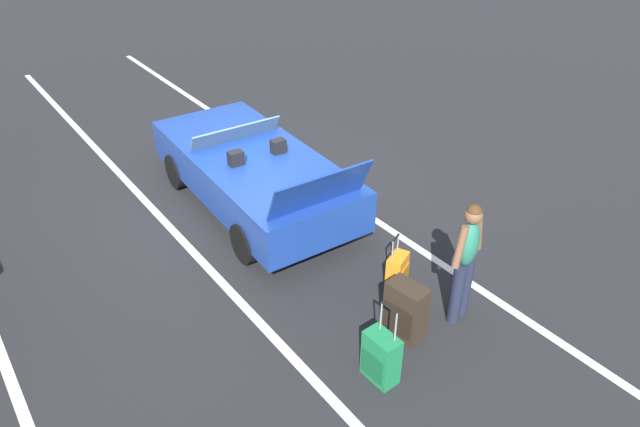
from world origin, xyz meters
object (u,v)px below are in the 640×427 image
object	(u,v)px
convertible_car	(247,168)
suitcase_large_black	(405,311)
suitcase_small_carryon	(397,271)
suitcase_medium_bright	(381,357)
traveler_person	(466,257)

from	to	relation	value
convertible_car	suitcase_large_black	bearing A→B (deg)	-178.88
suitcase_large_black	suitcase_small_carryon	bearing A→B (deg)	-135.36
suitcase_medium_bright	suitcase_small_carryon	size ratio (longest dim) A/B	1.27
convertible_car	traveler_person	world-z (taller)	traveler_person
suitcase_large_black	traveler_person	xyz separation A→B (m)	(-0.18, -0.76, 0.56)
suitcase_small_carryon	traveler_person	distance (m)	1.14
convertible_car	suitcase_medium_bright	size ratio (longest dim) A/B	4.24
convertible_car	traveler_person	distance (m)	4.08
suitcase_medium_bright	convertible_car	bearing A→B (deg)	-102.78
suitcase_large_black	traveler_person	size ratio (longest dim) A/B	0.45
suitcase_large_black	suitcase_medium_bright	world-z (taller)	suitcase_medium_bright
convertible_car	suitcase_small_carryon	distance (m)	3.18
suitcase_medium_bright	traveler_person	distance (m)	1.58
suitcase_small_carryon	traveler_person	xyz separation A→B (m)	(-0.89, -0.21, 0.68)
suitcase_medium_bright	suitcase_large_black	bearing A→B (deg)	-155.70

